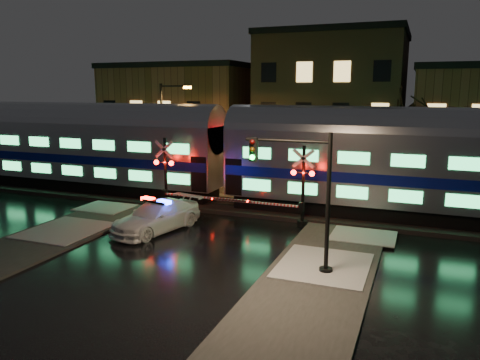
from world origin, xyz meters
name	(u,v)px	position (x,y,z in m)	size (l,w,h in m)	color
ground	(208,230)	(0.00, 0.00, 0.00)	(120.00, 120.00, 0.00)	black
ballast	(244,205)	(0.00, 5.00, 0.12)	(90.00, 4.20, 0.24)	black
sidewalk_left	(17,250)	(-6.50, -6.00, 0.06)	(4.00, 20.00, 0.12)	#2D2D2D
sidewalk_right	(306,298)	(6.50, -6.00, 0.06)	(4.00, 20.00, 0.12)	#2D2D2D
building_left	(185,115)	(-13.00, 22.00, 4.50)	(14.00, 10.00, 9.00)	brown
building_mid	(333,104)	(2.00, 22.50, 5.75)	(12.00, 11.00, 11.50)	brown
train	(226,151)	(-1.14, 5.00, 3.38)	(51.00, 3.12, 5.92)	black
police_car	(157,216)	(-2.38, -1.06, 0.76)	(3.24, 5.51, 1.67)	white
crossing_signal_right	(296,193)	(3.92, 2.31, 1.76)	(5.99, 0.66, 4.24)	black
crossing_signal_left	(170,182)	(-3.47, 2.31, 1.80)	(6.13, 0.67, 4.34)	black
traffic_light	(305,199)	(5.83, -3.65, 2.92)	(3.55, 0.67, 5.49)	black
streetlight	(165,128)	(-7.66, 9.00, 4.29)	(2.49, 0.26, 7.45)	black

